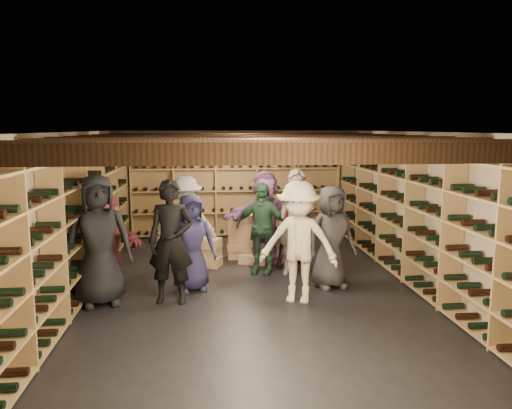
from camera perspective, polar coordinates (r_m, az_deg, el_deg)
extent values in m
plane|color=black|center=(7.89, -0.50, -9.43)|extent=(8.00, 8.00, 0.00)
cube|color=tan|center=(11.55, -2.32, 2.48)|extent=(5.50, 0.02, 2.40)
cube|color=tan|center=(3.75, 5.17, -10.97)|extent=(5.50, 0.02, 2.40)
cube|color=tan|center=(7.85, -20.94, -1.09)|extent=(0.02, 8.00, 2.40)
cube|color=tan|center=(8.31, 18.73, -0.45)|extent=(0.02, 8.00, 2.40)
cube|color=beige|center=(7.49, -0.53, 8.28)|extent=(5.50, 8.00, 0.01)
cube|color=black|center=(4.03, 4.03, 5.84)|extent=(5.40, 0.12, 0.18)
cube|color=black|center=(4.89, 2.29, 6.37)|extent=(5.40, 0.12, 0.18)
cube|color=black|center=(5.76, 1.07, 6.74)|extent=(5.40, 0.12, 0.18)
cube|color=black|center=(6.63, 0.17, 7.00)|extent=(5.40, 0.12, 0.18)
cube|color=black|center=(7.50, -0.53, 7.21)|extent=(5.40, 0.12, 0.18)
cube|color=black|center=(8.37, -1.07, 7.37)|extent=(5.40, 0.12, 0.18)
cube|color=black|center=(9.24, -1.52, 7.50)|extent=(5.40, 0.12, 0.18)
cube|color=black|center=(10.11, -1.89, 7.60)|extent=(5.40, 0.12, 0.18)
cube|color=black|center=(10.99, -2.20, 7.69)|extent=(5.40, 0.12, 0.18)
cube|color=#A78B51|center=(7.82, -19.62, -1.98)|extent=(0.32, 7.50, 2.15)
cube|color=#A78B51|center=(8.26, 17.55, -1.33)|extent=(0.32, 7.50, 2.15)
cube|color=#A78B51|center=(11.40, -2.27, 1.76)|extent=(4.70, 0.30, 2.15)
cube|color=tan|center=(9.56, -1.78, -5.65)|extent=(0.50, 0.33, 0.17)
cube|color=tan|center=(9.52, -1.79, -4.66)|extent=(0.50, 0.33, 0.17)
cube|color=tan|center=(9.48, -1.79, -3.66)|extent=(0.50, 0.33, 0.17)
cube|color=tan|center=(9.45, -1.80, -2.65)|extent=(0.50, 0.33, 0.17)
cube|color=tan|center=(9.41, -1.80, -1.64)|extent=(0.50, 0.33, 0.17)
cube|color=tan|center=(9.08, -5.71, -6.47)|extent=(0.59, 0.49, 0.17)
cube|color=tan|center=(9.04, -5.72, -5.43)|extent=(0.59, 0.49, 0.17)
cube|color=tan|center=(9.00, -5.74, -4.38)|extent=(0.59, 0.49, 0.17)
cube|color=tan|center=(9.23, -0.29, -6.18)|extent=(0.58, 0.48, 0.17)
imported|color=black|center=(7.26, -17.56, -3.92)|extent=(1.03, 0.81, 1.84)
imported|color=black|center=(7.11, -9.69, -4.23)|extent=(0.69, 0.50, 1.76)
imported|color=beige|center=(7.07, 4.89, -4.33)|extent=(1.27, 1.00, 1.73)
imported|color=maroon|center=(7.82, -16.69, -4.28)|extent=(1.45, 0.97, 1.50)
imported|color=#232247|center=(7.63, -7.40, -4.32)|extent=(0.83, 0.64, 1.49)
imported|color=gray|center=(8.35, 4.71, -2.06)|extent=(0.75, 0.60, 1.80)
imported|color=#411A1D|center=(8.92, 4.55, -2.36)|extent=(0.86, 0.76, 1.49)
imported|color=#A69F99|center=(8.84, -8.02, -2.08)|extent=(1.16, 0.82, 1.63)
imported|color=#264932|center=(8.45, 0.65, -2.72)|extent=(0.99, 0.72, 1.56)
imported|color=#905F92|center=(8.97, 1.06, -1.58)|extent=(1.64, 0.72, 1.71)
imported|color=#38373D|center=(7.79, 8.63, -3.68)|extent=(0.88, 0.69, 1.60)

